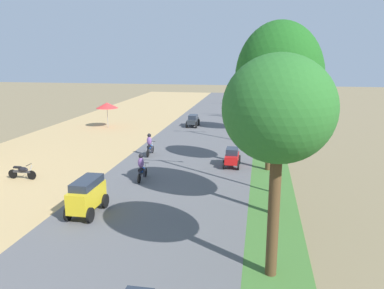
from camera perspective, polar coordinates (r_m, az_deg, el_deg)
The scene contains 16 objects.
parked_motorbike_third at distance 25.45m, azimuth -23.57°, elevation -3.60°, with size 1.80×0.54×0.94m.
vendor_umbrella at distance 40.46m, azimuth -12.32°, elevation 5.61°, with size 2.20×2.20×2.52m.
median_tree_nearest at distance 12.39m, azimuth 12.58°, elevation 4.89°, with size 3.54×3.54×7.40m.
median_tree_second at distance 17.63m, azimuth 12.61°, elevation 9.38°, with size 3.83×3.83×8.76m.
median_tree_third at distance 24.79m, azimuth 11.61°, elevation 9.99°, with size 2.84×2.84×7.93m.
median_tree_fourth at distance 36.03m, azimuth 11.98°, elevation 11.53°, with size 2.98×2.98×8.41m.
streetlamp_near at distance 20.63m, azimuth 12.50°, elevation 5.64°, with size 3.16×0.20×8.31m.
streetlamp_mid at distance 31.32m, azimuth 11.74°, elevation 8.08°, with size 3.16×0.20×8.25m.
streetlamp_far at distance 43.46m, azimuth 11.30°, elevation 8.72°, with size 3.16×0.20×7.18m.
streetlamp_farthest at distance 54.05m, azimuth 11.10°, elevation 9.64°, with size 3.16×0.20×7.35m.
utility_pole_near at distance 41.42m, azimuth 13.89°, elevation 9.12°, with size 1.80×0.20×9.15m.
car_van_yellow at distance 18.87m, azimuth -15.13°, elevation -7.09°, with size 1.19×2.41×1.67m.
car_hatchback_red at distance 25.98m, azimuth 5.88°, elevation -1.77°, with size 1.04×2.00×1.23m.
car_sedan_charcoal at distance 40.16m, azimuth 0.14°, elevation 3.60°, with size 1.10×2.26×1.19m.
motorbike_ahead_second at distance 23.16m, azimuth -7.36°, elevation -3.39°, with size 0.54×1.80×1.66m.
motorbike_ahead_third at distance 28.80m, azimuth -6.19°, elevation -0.07°, with size 0.54×1.80×1.66m.
Camera 1 is at (4.89, -4.82, 7.41)m, focal length 36.46 mm.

